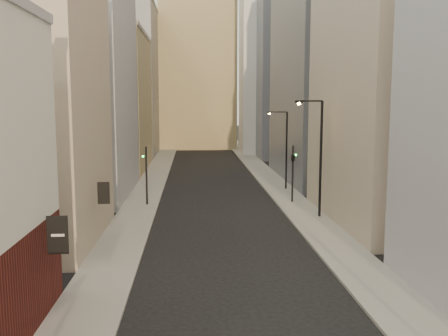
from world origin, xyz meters
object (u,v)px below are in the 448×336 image
at_px(streetlamp_far, 284,146).
at_px(traffic_light_left, 146,165).
at_px(streetlamp_mid, 318,152).
at_px(traffic_light_right, 293,161).
at_px(white_tower, 266,41).
at_px(clock_tower, 198,54).

relative_size(streetlamp_far, traffic_light_left, 1.55).
distance_m(streetlamp_mid, traffic_light_right, 5.83).
height_order(streetlamp_far, traffic_light_left, streetlamp_far).
bearing_deg(white_tower, streetlamp_mid, -93.46).
height_order(traffic_light_left, traffic_light_right, same).
bearing_deg(streetlamp_mid, white_tower, 68.55).
distance_m(clock_tower, traffic_light_right, 57.52).
xyz_separation_m(clock_tower, traffic_light_left, (-4.95, -55.62, -14.20)).
relative_size(streetlamp_mid, streetlamp_far, 1.14).
xyz_separation_m(streetlamp_far, traffic_light_right, (-0.47, -6.50, -0.72)).
bearing_deg(clock_tower, streetlamp_mid, -82.37).
bearing_deg(white_tower, traffic_light_right, -94.93).
distance_m(clock_tower, streetlamp_mid, 62.76).
bearing_deg(streetlamp_far, white_tower, 99.92).
height_order(streetlamp_mid, traffic_light_right, streetlamp_mid).
relative_size(streetlamp_mid, traffic_light_left, 1.76).
bearing_deg(clock_tower, streetlamp_far, -80.80).
relative_size(traffic_light_left, traffic_light_right, 1.00).
xyz_separation_m(white_tower, streetlamp_mid, (-2.84, -46.94, -13.58)).
height_order(white_tower, streetlamp_mid, white_tower).
bearing_deg(traffic_light_right, white_tower, -101.85).
height_order(white_tower, streetlamp_far, white_tower).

